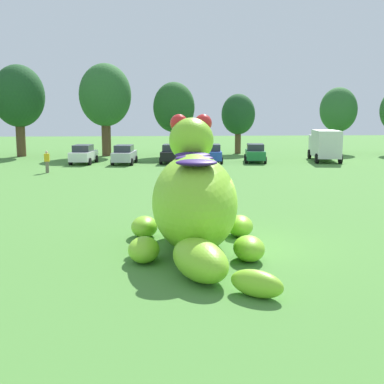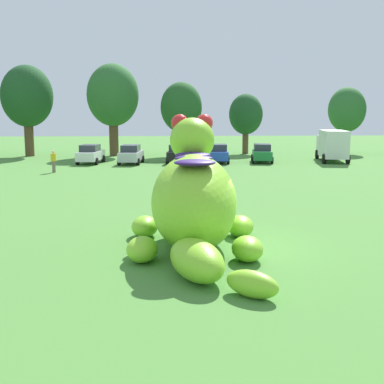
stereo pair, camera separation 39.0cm
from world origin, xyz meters
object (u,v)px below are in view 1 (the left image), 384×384
at_px(car_black, 172,154).
at_px(giant_inflatable_creature, 195,200).
at_px(car_blue, 212,153).
at_px(spectator_near_inflatable, 177,160).
at_px(car_silver, 124,155).
at_px(spectator_mid_field, 47,162).
at_px(car_green, 255,153).
at_px(box_truck, 325,144).
at_px(car_white, 84,154).

bearing_deg(car_black, giant_inflatable_creature, -90.67).
bearing_deg(car_black, car_blue, -0.14).
relative_size(car_black, spectator_near_inflatable, 2.51).
distance_m(giant_inflatable_creature, car_blue, 29.40).
bearing_deg(spectator_near_inflatable, car_black, 91.67).
bearing_deg(giant_inflatable_creature, spectator_near_inflatable, 88.76).
height_order(car_silver, spectator_mid_field, car_silver).
bearing_deg(car_silver, car_green, 3.01).
height_order(car_blue, spectator_near_inflatable, car_blue).
bearing_deg(giant_inflatable_creature, spectator_mid_field, 113.08).
bearing_deg(car_green, box_truck, 5.30).
height_order(car_green, spectator_mid_field, car_green).
relative_size(car_white, car_blue, 1.01).
bearing_deg(car_blue, spectator_mid_field, -153.81).
xyz_separation_m(car_blue, box_truck, (10.91, 0.72, 0.74)).
xyz_separation_m(car_black, spectator_near_inflatable, (0.17, -5.72, -0.01)).
bearing_deg(spectator_mid_field, car_white, 74.25).
distance_m(giant_inflatable_creature, car_white, 30.14).
bearing_deg(spectator_near_inflatable, car_green, 37.29).
bearing_deg(car_green, car_blue, -178.73).
bearing_deg(car_black, car_white, 179.81).
bearing_deg(box_truck, giant_inflatable_creature, -116.61).
relative_size(giant_inflatable_creature, box_truck, 1.35).
relative_size(car_white, car_silver, 1.00).
height_order(car_white, car_blue, same).
distance_m(giant_inflatable_creature, car_green, 30.32).
relative_size(giant_inflatable_creature, car_silver, 2.11).
xyz_separation_m(car_silver, car_black, (4.30, 0.55, 0.00)).
height_order(giant_inflatable_creature, car_green, giant_inflatable_creature).
xyz_separation_m(car_black, box_truck, (14.60, 0.71, 0.74)).
distance_m(car_black, car_blue, 3.69).
bearing_deg(box_truck, car_black, -177.20).
xyz_separation_m(giant_inflatable_creature, car_silver, (-3.96, 28.56, -0.83)).
bearing_deg(spectator_mid_field, car_black, 34.07).
bearing_deg(box_truck, spectator_near_inflatable, -155.98).
bearing_deg(box_truck, car_blue, -176.21).
height_order(car_silver, spectator_near_inflatable, car_silver).
distance_m(car_white, car_green, 15.79).
distance_m(car_blue, car_green, 4.10).
relative_size(car_green, spectator_near_inflatable, 2.52).
xyz_separation_m(car_green, spectator_mid_field, (-17.68, -6.77, -0.01)).
distance_m(box_truck, spectator_mid_field, 25.60).
xyz_separation_m(car_white, spectator_mid_field, (-1.89, -6.72, -0.01)).
relative_size(car_green, spectator_mid_field, 2.52).
relative_size(car_white, box_truck, 0.64).
bearing_deg(car_green, car_silver, -176.99).
distance_m(car_black, car_green, 7.79).
distance_m(car_green, spectator_mid_field, 18.94).
height_order(giant_inflatable_creature, car_blue, giant_inflatable_creature).
distance_m(spectator_near_inflatable, spectator_mid_field, 10.11).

